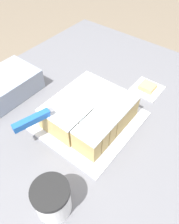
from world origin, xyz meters
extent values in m
plane|color=#7F705B|center=(0.00, 0.00, 0.00)|extent=(8.00, 8.00, 0.00)
cube|color=slate|center=(0.00, 0.00, 0.46)|extent=(1.40, 1.10, 0.91)
cube|color=silver|center=(0.06, 0.00, 0.92)|extent=(0.34, 0.31, 0.01)
cube|color=tan|center=(0.06, 0.05, 0.96)|extent=(0.27, 0.14, 0.08)
cube|color=white|center=(0.06, 0.05, 1.00)|extent=(0.27, 0.14, 0.01)
cube|color=tan|center=(0.12, -0.07, 0.96)|extent=(0.14, 0.10, 0.08)
cube|color=white|center=(0.12, -0.07, 1.00)|extent=(0.14, 0.10, 0.01)
cube|color=tan|center=(-0.05, -0.07, 0.96)|extent=(0.04, 0.09, 0.08)
cube|color=white|center=(-0.05, -0.07, 1.00)|extent=(0.04, 0.09, 0.01)
cube|color=tan|center=(-0.01, -0.07, 0.96)|extent=(0.04, 0.09, 0.08)
cube|color=white|center=(-0.01, -0.07, 1.00)|extent=(0.04, 0.09, 0.01)
cube|color=tan|center=(0.03, -0.07, 0.96)|extent=(0.04, 0.09, 0.08)
cube|color=white|center=(0.03, -0.07, 1.00)|extent=(0.04, 0.09, 0.01)
cube|color=silver|center=(0.05, 0.04, 1.01)|extent=(0.22, 0.08, 0.00)
cube|color=slate|center=(-0.06, 0.07, 1.01)|extent=(0.02, 0.03, 0.02)
cube|color=#1E59B2|center=(-0.12, 0.09, 1.02)|extent=(0.12, 0.05, 0.02)
cylinder|color=white|center=(-0.24, -0.11, 0.96)|extent=(0.09, 0.09, 0.09)
cylinder|color=black|center=(-0.24, -0.11, 1.01)|extent=(0.10, 0.10, 0.01)
cube|color=white|center=(0.34, -0.08, 0.92)|extent=(0.11, 0.11, 0.01)
cube|color=tan|center=(0.34, -0.08, 0.93)|extent=(0.06, 0.06, 0.02)
cube|color=#8C99B2|center=(-0.04, 0.36, 0.96)|extent=(0.27, 0.18, 0.09)
camera|label=1|loc=(-0.35, -0.32, 1.52)|focal=35.00mm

